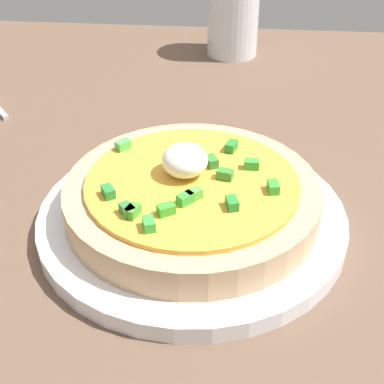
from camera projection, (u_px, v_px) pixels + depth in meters
dining_table at (185, 181)px, 56.98cm from camera, size 90.63×83.16×2.49cm
plate at (192, 219)px, 48.67cm from camera, size 25.85×25.85×1.50cm
pizza at (192, 196)px, 47.34cm from camera, size 21.05×21.05×5.80cm
cup_near at (233, 17)px, 78.21cm from camera, size 6.96×6.96×11.73cm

